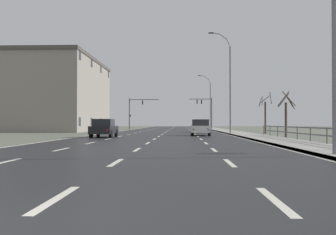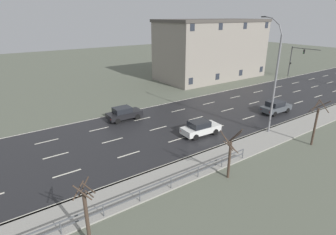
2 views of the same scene
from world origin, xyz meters
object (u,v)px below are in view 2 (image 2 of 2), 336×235
Objects in this scene: car_distant at (124,113)px; traffic_signal_left at (296,57)px; car_near_right at (200,128)px; street_lamp_midground at (274,80)px; brick_building at (211,49)px; car_far_left at (276,107)px.

traffic_signal_left is at bearing 93.48° from car_distant.
car_near_right and car_distant have the same top height.
brick_building is at bearing 149.53° from street_lamp_midground.
car_far_left is (-3.21, 6.03, -4.87)m from street_lamp_midground.
street_lamp_midground is 1.95× the size of traffic_signal_left.
car_distant is (-8.47, -4.49, 0.00)m from car_near_right.
brick_building is (-9.30, -14.00, 1.53)m from traffic_signal_left.
brick_building is at bearing 161.28° from car_far_left.
traffic_signal_left is 1.45× the size of car_distant.
car_distant is at bearing -86.67° from traffic_signal_left.
car_distant is at bearing -64.89° from brick_building.
car_near_right is at bearing -45.19° from brick_building.
traffic_signal_left is (-14.26, 27.86, -1.71)m from street_lamp_midground.
street_lamp_midground reaches higher than car_distant.
car_distant is 27.62m from brick_building.
car_distant is at bearing -138.09° from street_lamp_midground.
traffic_signal_left is at bearing 119.19° from car_far_left.
car_near_right is at bearing -119.40° from street_lamp_midground.
car_near_right is 1.01× the size of car_far_left.
car_near_right is 1.02× the size of car_distant.
traffic_signal_left is at bearing 56.40° from brick_building.
car_distant is 0.98× the size of car_far_left.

